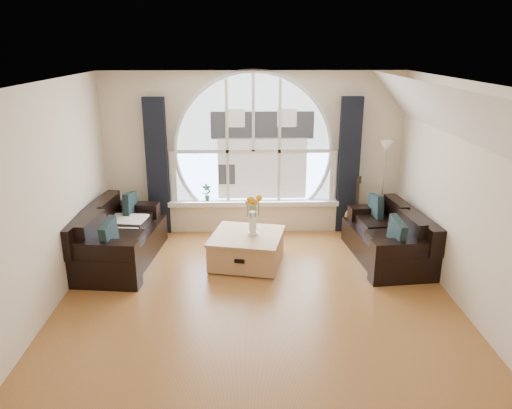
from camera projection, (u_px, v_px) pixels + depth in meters
name	position (u px, v px, depth m)	size (l,w,h in m)	color
ground	(258.00, 308.00, 6.11)	(5.00, 5.50, 0.01)	brown
ceiling	(258.00, 84.00, 5.27)	(5.00, 5.50, 0.01)	silver
wall_back	(253.00, 153.00, 8.30)	(5.00, 0.01, 2.70)	beige
wall_front	(270.00, 341.00, 3.08)	(5.00, 0.01, 2.70)	beige
wall_left	(39.00, 206.00, 5.63)	(0.01, 5.50, 2.70)	beige
wall_right	(472.00, 202.00, 5.75)	(0.01, 5.50, 2.70)	beige
attic_slope	(458.00, 116.00, 5.43)	(0.92, 5.50, 0.72)	silver
arched_window	(253.00, 137.00, 8.19)	(2.60, 0.06, 2.15)	silver
window_sill	(253.00, 203.00, 8.47)	(2.90, 0.22, 0.08)	white
window_frame	(253.00, 138.00, 8.16)	(2.76, 0.08, 2.15)	white
neighbor_house	(262.00, 145.00, 8.22)	(1.70, 0.02, 1.50)	silver
curtain_left	(157.00, 167.00, 8.21)	(0.35, 0.12, 2.30)	black
curtain_right	(349.00, 166.00, 8.29)	(0.35, 0.12, 2.30)	black
sofa_left	(119.00, 236.00, 7.30)	(0.94, 1.89, 0.84)	black
sofa_right	(388.00, 234.00, 7.38)	(0.87, 1.73, 0.77)	black
coffee_chest	(247.00, 248.00, 7.28)	(1.00, 1.00, 0.49)	#AB7B48
throw_blanket	(126.00, 224.00, 7.52)	(0.55, 0.55, 0.10)	silver
vase_flowers	(253.00, 209.00, 7.11)	(0.24, 0.24, 0.70)	white
floor_lamp	(383.00, 188.00, 8.26)	(0.24, 0.24, 1.60)	#B2B2B2
guitar	(356.00, 205.00, 8.28)	(0.36, 0.24, 1.06)	olive
potted_plant	(207.00, 192.00, 8.39)	(0.16, 0.11, 0.30)	#1E6023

